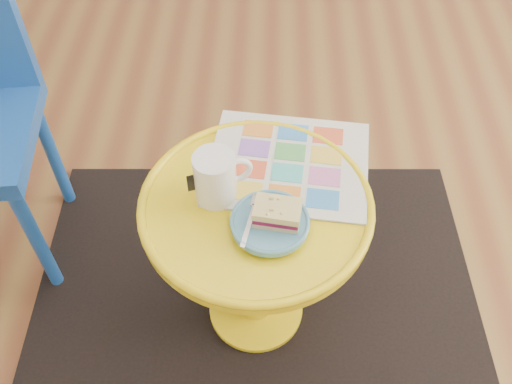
{
  "coord_description": "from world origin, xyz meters",
  "views": [
    {
      "loc": [
        -0.43,
        -0.94,
        1.5
      ],
      "look_at": [
        -0.45,
        -0.14,
        0.54
      ],
      "focal_mm": 40.0,
      "sensor_mm": 36.0,
      "label": 1
    }
  ],
  "objects_px": {
    "side_table": "(256,240)",
    "plate": "(270,223)",
    "mug": "(216,176)",
    "newspaper": "(289,163)"
  },
  "relations": [
    {
      "from": "mug",
      "to": "plate",
      "type": "bearing_deg",
      "value": -56.19
    },
    {
      "from": "mug",
      "to": "side_table",
      "type": "bearing_deg",
      "value": -33.47
    },
    {
      "from": "side_table",
      "to": "newspaper",
      "type": "bearing_deg",
      "value": 58.52
    },
    {
      "from": "side_table",
      "to": "plate",
      "type": "height_order",
      "value": "plate"
    },
    {
      "from": "side_table",
      "to": "newspaper",
      "type": "distance_m",
      "value": 0.2
    },
    {
      "from": "side_table",
      "to": "mug",
      "type": "xyz_separation_m",
      "value": [
        -0.09,
        0.02,
        0.21
      ]
    },
    {
      "from": "newspaper",
      "to": "mug",
      "type": "distance_m",
      "value": 0.2
    },
    {
      "from": "side_table",
      "to": "plate",
      "type": "relative_size",
      "value": 3.1
    },
    {
      "from": "newspaper",
      "to": "mug",
      "type": "bearing_deg",
      "value": -141.93
    },
    {
      "from": "mug",
      "to": "plate",
      "type": "xyz_separation_m",
      "value": [
        0.12,
        -0.09,
        -0.05
      ]
    }
  ]
}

